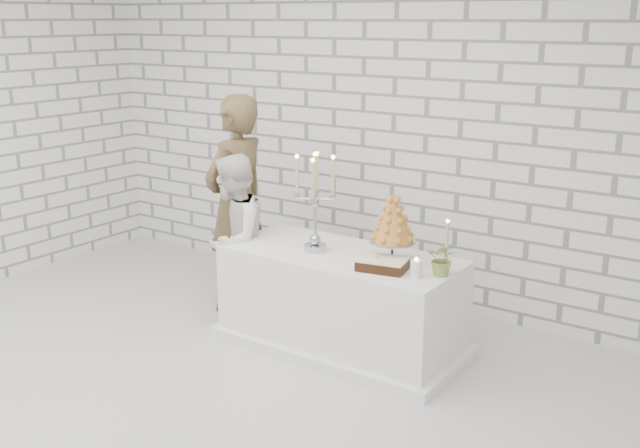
{
  "coord_description": "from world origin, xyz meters",
  "views": [
    {
      "loc": [
        3.42,
        -3.08,
        2.46
      ],
      "look_at": [
        0.55,
        1.04,
        1.05
      ],
      "focal_mm": 41.5,
      "sensor_mm": 36.0,
      "label": 1
    }
  ],
  "objects_px": {
    "cake_table": "(341,300)",
    "bride": "(234,240)",
    "groom": "(237,204)",
    "candelabra": "(315,202)",
    "croquembouche": "(393,228)"
  },
  "relations": [
    {
      "from": "cake_table",
      "to": "bride",
      "type": "bearing_deg",
      "value": -174.84
    },
    {
      "from": "cake_table",
      "to": "bride",
      "type": "height_order",
      "value": "bride"
    },
    {
      "from": "candelabra",
      "to": "groom",
      "type": "bearing_deg",
      "value": 166.99
    },
    {
      "from": "bride",
      "to": "groom",
      "type": "bearing_deg",
      "value": -163.4
    },
    {
      "from": "candelabra",
      "to": "bride",
      "type": "bearing_deg",
      "value": -177.49
    },
    {
      "from": "croquembouche",
      "to": "candelabra",
      "type": "bearing_deg",
      "value": -171.04
    },
    {
      "from": "groom",
      "to": "cake_table",
      "type": "bearing_deg",
      "value": 82.75
    },
    {
      "from": "candelabra",
      "to": "cake_table",
      "type": "bearing_deg",
      "value": 15.18
    },
    {
      "from": "cake_table",
      "to": "bride",
      "type": "relative_size",
      "value": 1.28
    },
    {
      "from": "cake_table",
      "to": "candelabra",
      "type": "bearing_deg",
      "value": -164.82
    },
    {
      "from": "groom",
      "to": "bride",
      "type": "bearing_deg",
      "value": 36.91
    },
    {
      "from": "candelabra",
      "to": "croquembouche",
      "type": "distance_m",
      "value": 0.63
    },
    {
      "from": "bride",
      "to": "candelabra",
      "type": "relative_size",
      "value": 1.87
    },
    {
      "from": "candelabra",
      "to": "croquembouche",
      "type": "relative_size",
      "value": 1.47
    },
    {
      "from": "bride",
      "to": "croquembouche",
      "type": "height_order",
      "value": "bride"
    }
  ]
}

